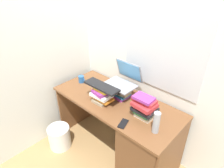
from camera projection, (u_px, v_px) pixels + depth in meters
The scene contains 14 objects.
ground_plane at pixel (115, 147), 2.63m from camera, with size 6.00×6.00×0.00m, color #9E7A4C.
wall_back at pixel (139, 47), 2.20m from camera, with size 6.00×0.06×2.60m.
wall_left at pixel (65, 38), 2.47m from camera, with size 0.05×6.00×2.60m, color silver.
desk at pixel (140, 142), 2.17m from camera, with size 1.52×0.66×0.76m.
book_stack_tall at pixel (120, 91), 2.28m from camera, with size 0.24×0.19×0.14m.
book_stack_keyboard_riser at pixel (102, 95), 2.18m from camera, with size 0.24×0.19×0.19m.
book_stack_side at pixel (144, 107), 1.93m from camera, with size 0.25×0.21×0.24m.
laptop at pixel (124, 79), 2.26m from camera, with size 0.35×0.32×0.25m.
keyboard at pixel (102, 86), 2.12m from camera, with size 0.42×0.14×0.02m, color black.
computer_mouse at pixel (135, 108), 2.09m from camera, with size 0.06×0.10×0.04m, color #A5A8AD.
mug at pixel (82, 79), 2.57m from camera, with size 0.11×0.07×0.09m.
water_bottle at pixel (156, 123), 1.76m from camera, with size 0.06×0.06×0.22m, color #999EA5.
cell_phone at pixel (123, 124), 1.90m from camera, with size 0.07×0.14×0.01m, color black.
wastebasket at pixel (60, 137), 2.59m from camera, with size 0.28×0.28×0.30m, color silver.
Camera 1 is at (1.22, -1.37, 2.06)m, focal length 31.81 mm.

